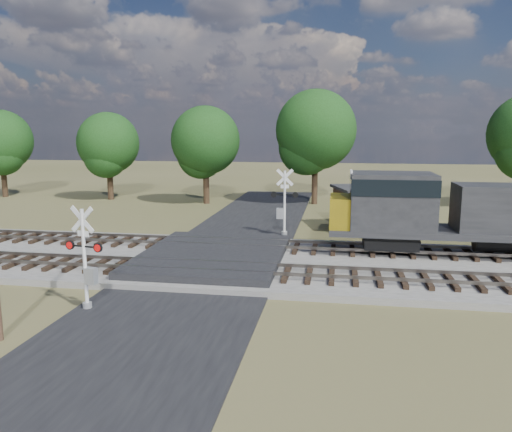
# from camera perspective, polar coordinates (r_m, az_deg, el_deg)

# --- Properties ---
(ground) EXTENTS (160.00, 160.00, 0.00)m
(ground) POSITION_cam_1_polar(r_m,az_deg,el_deg) (25.10, -5.18, -5.68)
(ground) COLOR #4D4C29
(ground) RESTS_ON ground
(ballast_bed) EXTENTS (140.00, 10.00, 0.30)m
(ballast_bed) POSITION_cam_1_polar(r_m,az_deg,el_deg) (25.08, 17.96, -5.80)
(ballast_bed) COLOR gray
(ballast_bed) RESTS_ON ground
(road) EXTENTS (7.00, 60.00, 0.08)m
(road) POSITION_cam_1_polar(r_m,az_deg,el_deg) (25.09, -5.18, -5.60)
(road) COLOR black
(road) RESTS_ON ground
(crossing_panel) EXTENTS (7.00, 9.00, 0.62)m
(crossing_panel) POSITION_cam_1_polar(r_m,az_deg,el_deg) (25.49, -4.91, -4.71)
(crossing_panel) COLOR #262628
(crossing_panel) RESTS_ON ground
(track_near) EXTENTS (140.00, 2.60, 0.33)m
(track_near) POSITION_cam_1_polar(r_m,az_deg,el_deg) (22.51, 1.28, -6.38)
(track_near) COLOR black
(track_near) RESTS_ON ballast_bed
(track_far) EXTENTS (140.00, 2.60, 0.33)m
(track_far) POSITION_cam_1_polar(r_m,az_deg,el_deg) (27.31, 2.76, -3.49)
(track_far) COLOR black
(track_far) RESTS_ON ballast_bed
(crossing_signal_near) EXTENTS (1.59, 0.42, 3.97)m
(crossing_signal_near) POSITION_cam_1_polar(r_m,az_deg,el_deg) (19.62, -18.76, -5.61)
(crossing_signal_near) COLOR silver
(crossing_signal_near) RESTS_ON ground
(crossing_signal_far) EXTENTS (1.74, 0.38, 4.31)m
(crossing_signal_far) POSITION_cam_1_polar(r_m,az_deg,el_deg) (31.58, 3.12, 0.88)
(crossing_signal_far) COLOR silver
(crossing_signal_far) RESTS_ON ground
(equipment_shed) EXTENTS (5.28, 5.28, 2.91)m
(equipment_shed) POSITION_cam_1_polar(r_m,az_deg,el_deg) (34.72, 12.68, 0.93)
(equipment_shed) COLOR #462C1E
(equipment_shed) RESTS_ON ground
(treeline) EXTENTS (77.31, 9.69, 10.91)m
(treeline) POSITION_cam_1_polar(r_m,az_deg,el_deg) (45.52, 17.99, 8.88)
(treeline) COLOR black
(treeline) RESTS_ON ground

